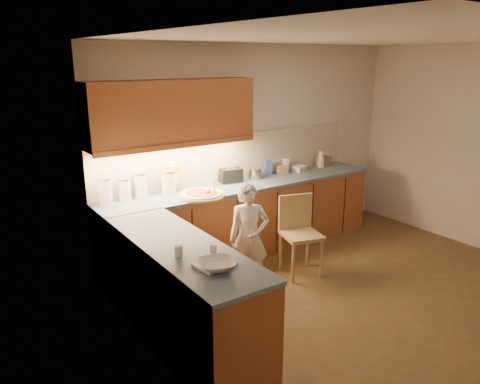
{
  "coord_description": "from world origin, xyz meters",
  "views": [
    {
      "loc": [
        -3.61,
        -2.88,
        2.43
      ],
      "look_at": [
        -0.8,
        1.2,
        1.0
      ],
      "focal_mm": 35.0,
      "sensor_mm": 36.0,
      "label": 1
    }
  ],
  "objects_px": {
    "wooden_chair": "(299,229)",
    "toaster": "(231,176)",
    "child": "(249,238)",
    "oil_jug": "(173,178)",
    "pizza_on_board": "(202,194)"
  },
  "relations": [
    {
      "from": "wooden_chair",
      "to": "toaster",
      "type": "xyz_separation_m",
      "value": [
        -0.3,
        0.96,
        0.48
      ]
    },
    {
      "from": "child",
      "to": "toaster",
      "type": "distance_m",
      "value": 1.15
    },
    {
      "from": "oil_jug",
      "to": "toaster",
      "type": "bearing_deg",
      "value": -2.29
    },
    {
      "from": "pizza_on_board",
      "to": "wooden_chair",
      "type": "distance_m",
      "value": 1.18
    },
    {
      "from": "pizza_on_board",
      "to": "oil_jug",
      "type": "height_order",
      "value": "oil_jug"
    },
    {
      "from": "pizza_on_board",
      "to": "child",
      "type": "height_order",
      "value": "child"
    },
    {
      "from": "child",
      "to": "wooden_chair",
      "type": "xyz_separation_m",
      "value": [
        0.73,
        0.02,
        -0.06
      ]
    },
    {
      "from": "pizza_on_board",
      "to": "wooden_chair",
      "type": "height_order",
      "value": "pizza_on_board"
    },
    {
      "from": "oil_jug",
      "to": "toaster",
      "type": "distance_m",
      "value": 0.79
    },
    {
      "from": "toaster",
      "to": "oil_jug",
      "type": "bearing_deg",
      "value": -171.39
    },
    {
      "from": "wooden_chair",
      "to": "oil_jug",
      "type": "relative_size",
      "value": 2.52
    },
    {
      "from": "oil_jug",
      "to": "wooden_chair",
      "type": "bearing_deg",
      "value": -42.35
    },
    {
      "from": "oil_jug",
      "to": "child",
      "type": "bearing_deg",
      "value": -70.44
    },
    {
      "from": "pizza_on_board",
      "to": "toaster",
      "type": "relative_size",
      "value": 1.77
    },
    {
      "from": "wooden_chair",
      "to": "toaster",
      "type": "height_order",
      "value": "toaster"
    }
  ]
}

